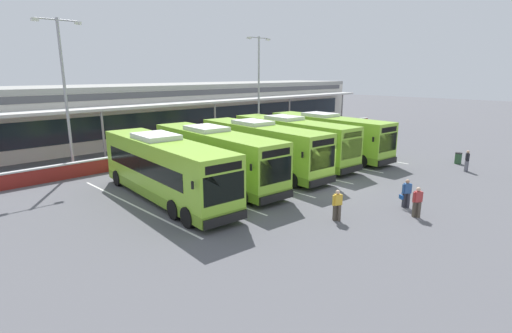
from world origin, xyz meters
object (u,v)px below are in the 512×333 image
coach_bus_rightmost (328,136)px  pedestrian_near_bin (467,160)px  pedestrian_child (417,201)px  lamp_post_west (65,87)px  coach_bus_leftmost (165,170)px  coach_bus_left_centre (215,157)px  litter_bin (458,158)px  coach_bus_centre (261,148)px  pedestrian_in_dark_coat (337,204)px  lamp_post_centre (259,82)px  pedestrian_with_handbag (406,193)px  coach_bus_right_centre (292,141)px

coach_bus_rightmost → pedestrian_near_bin: size_ratio=7.61×
pedestrian_child → lamp_post_west: lamp_post_west is taller
coach_bus_leftmost → coach_bus_left_centre: 4.22m
litter_bin → coach_bus_leftmost: bearing=157.9°
coach_bus_centre → pedestrian_in_dark_coat: 10.74m
lamp_post_west → lamp_post_centre: size_ratio=1.00×
coach_bus_rightmost → litter_bin: 10.78m
coach_bus_rightmost → pedestrian_child: coach_bus_rightmost is taller
lamp_post_west → pedestrian_with_handbag: bearing=-64.6°
pedestrian_in_dark_coat → lamp_post_west: (-5.69, 19.60, 5.42)m
pedestrian_in_dark_coat → lamp_post_centre: bearing=54.2°
coach_bus_rightmost → lamp_post_west: (-18.38, 10.07, 4.50)m
coach_bus_leftmost → coach_bus_rightmost: size_ratio=1.00×
coach_bus_leftmost → coach_bus_left_centre: same height
coach_bus_centre → pedestrian_with_handbag: coach_bus_centre is taller
coach_bus_left_centre → pedestrian_child: 12.75m
coach_bus_rightmost → coach_bus_right_centre: bearing=171.9°
pedestrian_in_dark_coat → litter_bin: pedestrian_in_dark_coat is taller
coach_bus_right_centre → pedestrian_in_dark_coat: (-8.48, -10.13, -0.91)m
coach_bus_centre → pedestrian_near_bin: size_ratio=7.61×
litter_bin → pedestrian_with_handbag: bearing=-172.8°
coach_bus_left_centre → pedestrian_in_dark_coat: size_ratio=7.61×
coach_bus_left_centre → pedestrian_near_bin: (15.55, -10.84, -0.91)m
pedestrian_near_bin → litter_bin: bearing=30.4°
pedestrian_child → pedestrian_with_handbag: bearing=45.9°
pedestrian_child → pedestrian_near_bin: size_ratio=1.00×
coach_bus_right_centre → coach_bus_leftmost: bearing=-175.2°
coach_bus_right_centre → pedestrian_in_dark_coat: coach_bus_right_centre is taller
pedestrian_near_bin → lamp_post_west: 30.20m
lamp_post_centre → coach_bus_rightmost: bearing=-98.2°
coach_bus_right_centre → lamp_post_centre: size_ratio=1.12×
pedestrian_with_handbag → pedestrian_child: size_ratio=1.00×
pedestrian_with_handbag → litter_bin: (13.43, 1.70, -0.39)m
pedestrian_with_handbag → litter_bin: pedestrian_with_handbag is taller
pedestrian_near_bin → coach_bus_left_centre: bearing=145.1°
coach_bus_right_centre → pedestrian_near_bin: size_ratio=7.61×
coach_bus_centre → coach_bus_left_centre: bearing=-178.7°
coach_bus_centre → pedestrian_near_bin: 15.60m
pedestrian_in_dark_coat → pedestrian_near_bin: 15.56m
pedestrian_near_bin → litter_bin: pedestrian_near_bin is taller
coach_bus_left_centre → coach_bus_right_centre: same height
coach_bus_leftmost → pedestrian_in_dark_coat: size_ratio=7.61×
pedestrian_with_handbag → litter_bin: size_ratio=1.74×
pedestrian_in_dark_coat → litter_bin: 17.78m
coach_bus_leftmost → pedestrian_in_dark_coat: 10.04m
litter_bin → pedestrian_near_bin: bearing=-149.6°
coach_bus_leftmost → coach_bus_centre: (8.66, 0.67, 0.00)m
coach_bus_centre → pedestrian_child: (-1.11, -12.36, -0.91)m
pedestrian_child → litter_bin: (14.44, 2.74, -0.41)m
litter_bin → lamp_post_west: bearing=140.3°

